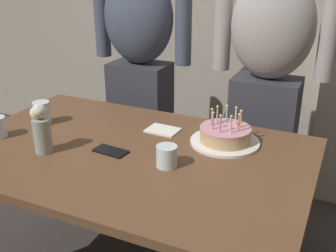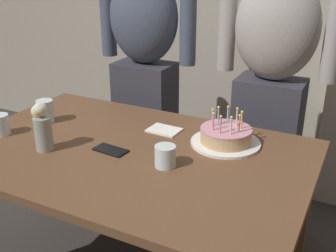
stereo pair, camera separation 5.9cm
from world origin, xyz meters
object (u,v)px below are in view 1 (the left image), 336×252
water_glass_side (42,113)px  flower_vase (41,126)px  person_woman_cardigan (267,87)px  birthday_cake (225,136)px  cell_phone (111,151)px  napkin_stack (163,130)px  water_glass_near (167,156)px  person_man_bearded (140,71)px

water_glass_side → flower_vase: 0.33m
flower_vase → person_woman_cardigan: size_ratio=0.13×
birthday_cake → water_glass_side: (-0.87, -0.16, 0.02)m
birthday_cake → person_woman_cardigan: person_woman_cardigan is taller
water_glass_side → cell_phone: size_ratio=0.77×
cell_phone → flower_vase: size_ratio=0.68×
cell_phone → napkin_stack: bearing=75.7°
water_glass_side → flower_vase: size_ratio=0.53×
cell_phone → water_glass_side: bearing=170.1°
napkin_stack → person_woman_cardigan: person_woman_cardigan is taller
water_glass_side → person_woman_cardigan: size_ratio=0.07×
water_glass_near → napkin_stack: (-0.16, 0.30, -0.04)m
cell_phone → napkin_stack: same height
flower_vase → person_man_bearded: size_ratio=0.13×
birthday_cake → flower_vase: 0.78m
birthday_cake → cell_phone: 0.50m
birthday_cake → flower_vase: size_ratio=1.44×
water_glass_side → cell_phone: (0.47, -0.13, -0.05)m
cell_phone → person_woman_cardigan: person_woman_cardigan is taller
person_man_bearded → person_woman_cardigan: size_ratio=1.00×
water_glass_side → person_man_bearded: (0.20, 0.62, 0.08)m
birthday_cake → napkin_stack: bearing=178.8°
cell_phone → person_man_bearded: 0.81m
cell_phone → person_man_bearded: size_ratio=0.09×
water_glass_near → person_man_bearded: bearing=124.7°
napkin_stack → person_man_bearded: size_ratio=0.09×
water_glass_near → person_man_bearded: size_ratio=0.05×
person_man_bearded → person_woman_cardigan: (0.74, 0.00, 0.00)m
flower_vase → water_glass_near: bearing=10.9°
water_glass_near → napkin_stack: size_ratio=0.58×
water_glass_near → cell_phone: size_ratio=0.60×
cell_phone → person_man_bearded: (-0.26, 0.75, 0.13)m
birthday_cake → person_man_bearded: bearing=145.2°
birthday_cake → person_woman_cardigan: 0.48m
birthday_cake → cell_phone: (-0.41, -0.28, -0.03)m
birthday_cake → person_man_bearded: size_ratio=0.18×
water_glass_near → flower_vase: (-0.52, -0.10, 0.07)m
birthday_cake → water_glass_near: birthday_cake is taller
water_glass_side → person_man_bearded: person_man_bearded is taller
water_glass_near → person_woman_cardigan: 0.80m
water_glass_near → napkin_stack: 0.35m
birthday_cake → napkin_stack: birthday_cake is taller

